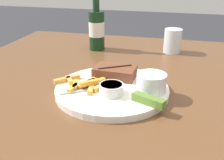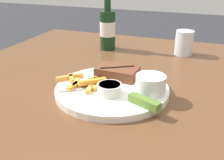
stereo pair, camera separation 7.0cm
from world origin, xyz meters
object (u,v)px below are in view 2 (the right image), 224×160
(steak_portion, at_px, (117,72))
(beer_bottle, at_px, (108,28))
(dinner_plate, at_px, (112,90))
(dipping_sauce_cup, at_px, (110,89))
(pickle_spear, at_px, (144,102))
(coleslaw_cup, at_px, (150,84))
(fork_utensil, at_px, (82,89))
(drinking_glass, at_px, (184,43))

(steak_portion, xyz_separation_m, beer_bottle, (-0.15, 0.31, 0.06))
(dinner_plate, bearing_deg, dipping_sauce_cup, -77.81)
(pickle_spear, xyz_separation_m, beer_bottle, (-0.26, 0.45, 0.06))
(dinner_plate, relative_size, dipping_sauce_cup, 4.87)
(pickle_spear, bearing_deg, dipping_sauce_cup, 163.74)
(coleslaw_cup, height_order, fork_utensil, coleslaw_cup)
(coleslaw_cup, distance_m, fork_utensil, 0.18)
(fork_utensil, height_order, drinking_glass, drinking_glass)
(coleslaw_cup, xyz_separation_m, dipping_sauce_cup, (-0.10, -0.04, -0.01))
(pickle_spear, distance_m, fork_utensil, 0.18)
(dinner_plate, bearing_deg, pickle_spear, -33.73)
(dipping_sauce_cup, distance_m, pickle_spear, 0.10)
(coleslaw_cup, bearing_deg, steak_portion, 147.65)
(coleslaw_cup, bearing_deg, drinking_glass, 84.57)
(dinner_plate, relative_size, beer_bottle, 1.24)
(steak_portion, height_order, pickle_spear, steak_portion)
(dipping_sauce_cup, relative_size, beer_bottle, 0.25)
(dipping_sauce_cup, xyz_separation_m, pickle_spear, (0.10, -0.03, -0.01))
(dinner_plate, height_order, steak_portion, steak_portion)
(coleslaw_cup, distance_m, pickle_spear, 0.07)
(coleslaw_cup, height_order, drinking_glass, drinking_glass)
(beer_bottle, bearing_deg, steak_portion, -64.09)
(coleslaw_cup, relative_size, dipping_sauce_cup, 1.23)
(pickle_spear, bearing_deg, steak_portion, 129.64)
(dinner_plate, distance_m, drinking_glass, 0.43)
(fork_utensil, distance_m, drinking_glass, 0.50)
(dinner_plate, relative_size, fork_utensil, 2.59)
(dipping_sauce_cup, distance_m, fork_utensil, 0.08)
(fork_utensil, bearing_deg, coleslaw_cup, -19.67)
(steak_portion, height_order, beer_bottle, beer_bottle)
(dinner_plate, distance_m, beer_bottle, 0.41)
(steak_portion, bearing_deg, drinking_glass, 65.86)
(steak_portion, bearing_deg, pickle_spear, -50.36)
(steak_portion, bearing_deg, coleslaw_cup, -32.35)
(beer_bottle, xyz_separation_m, drinking_glass, (0.30, 0.03, -0.04))
(dinner_plate, xyz_separation_m, steak_portion, (-0.01, 0.07, 0.02))
(beer_bottle, bearing_deg, drinking_glass, 6.17)
(drinking_glass, bearing_deg, steak_portion, -114.14)
(steak_portion, distance_m, drinking_glass, 0.37)
(steak_portion, xyz_separation_m, dipping_sauce_cup, (0.02, -0.11, 0.00))
(coleslaw_cup, distance_m, dipping_sauce_cup, 0.10)
(dinner_plate, distance_m, coleslaw_cup, 0.11)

